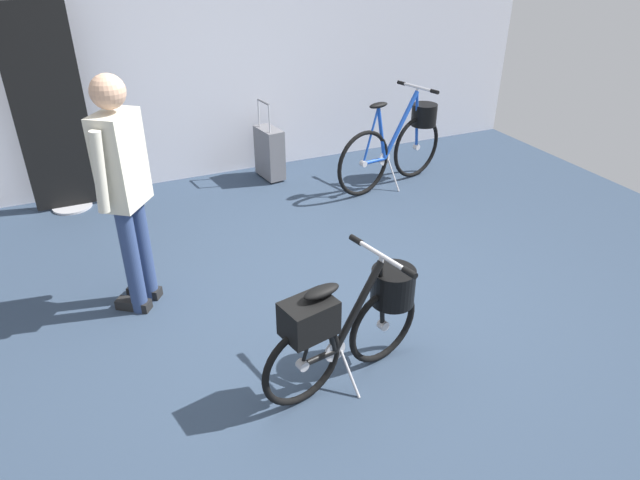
{
  "coord_description": "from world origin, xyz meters",
  "views": [
    {
      "loc": [
        -1.42,
        -2.82,
        2.35
      ],
      "look_at": [
        -0.1,
        0.13,
        0.55
      ],
      "focal_mm": 31.66,
      "sensor_mm": 36.0,
      "label": 1
    }
  ],
  "objects_px": {
    "floor_banner_stand": "(53,122)",
    "visitor_near_wall": "(124,184)",
    "rolling_suitcase": "(270,152)",
    "display_bike_left": "(400,141)",
    "folding_bike_foreground": "(352,319)"
  },
  "relations": [
    {
      "from": "floor_banner_stand",
      "to": "visitor_near_wall",
      "type": "distance_m",
      "value": 1.93
    },
    {
      "from": "visitor_near_wall",
      "to": "floor_banner_stand",
      "type": "bearing_deg",
      "value": 101.6
    },
    {
      "from": "floor_banner_stand",
      "to": "folding_bike_foreground",
      "type": "bearing_deg",
      "value": -66.22
    },
    {
      "from": "floor_banner_stand",
      "to": "display_bike_left",
      "type": "distance_m",
      "value": 3.26
    },
    {
      "from": "floor_banner_stand",
      "to": "visitor_near_wall",
      "type": "xyz_separation_m",
      "value": [
        0.39,
        -1.88,
        0.09
      ]
    },
    {
      "from": "visitor_near_wall",
      "to": "rolling_suitcase",
      "type": "distance_m",
      "value": 2.48
    },
    {
      "from": "folding_bike_foreground",
      "to": "display_bike_left",
      "type": "bearing_deg",
      "value": 53.61
    },
    {
      "from": "floor_banner_stand",
      "to": "display_bike_left",
      "type": "relative_size",
      "value": 1.34
    },
    {
      "from": "rolling_suitcase",
      "to": "floor_banner_stand",
      "type": "bearing_deg",
      "value": 177.4
    },
    {
      "from": "floor_banner_stand",
      "to": "rolling_suitcase",
      "type": "distance_m",
      "value": 2.05
    },
    {
      "from": "display_bike_left",
      "to": "rolling_suitcase",
      "type": "xyz_separation_m",
      "value": [
        -1.17,
        0.65,
        -0.16
      ]
    },
    {
      "from": "display_bike_left",
      "to": "rolling_suitcase",
      "type": "distance_m",
      "value": 1.35
    },
    {
      "from": "rolling_suitcase",
      "to": "display_bike_left",
      "type": "bearing_deg",
      "value": -29.18
    },
    {
      "from": "folding_bike_foreground",
      "to": "rolling_suitcase",
      "type": "relative_size",
      "value": 1.31
    },
    {
      "from": "floor_banner_stand",
      "to": "visitor_near_wall",
      "type": "bearing_deg",
      "value": -78.4
    }
  ]
}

